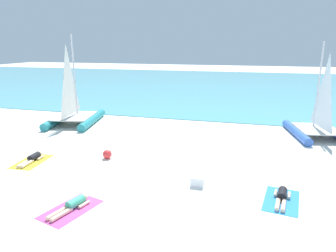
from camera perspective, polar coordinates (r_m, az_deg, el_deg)
name	(u,v)px	position (r m, az deg, el deg)	size (l,w,h in m)	color
ground_plane	(188,125)	(20.03, 3.74, 0.25)	(120.00, 120.00, 0.00)	white
ocean_water	(220,85)	(40.66, 9.80, 7.65)	(120.00, 40.00, 0.05)	#5BB2C1
sailboat_teal	(74,111)	(21.01, -17.22, 2.70)	(3.61, 4.87, 5.76)	teal
sailboat_blue	(317,124)	(19.12, 26.21, 0.42)	(3.27, 4.45, 5.28)	blue
towel_left	(32,162)	(15.08, -24.17, -6.09)	(1.10, 1.90, 0.01)	yellow
sunbather_left	(32,158)	(15.09, -24.08, -5.56)	(0.57, 1.57, 0.30)	black
towel_middle	(71,209)	(10.54, -17.73, -14.65)	(1.10, 1.90, 0.01)	#D84C99
sunbather_middle	(72,205)	(10.52, -17.50, -13.92)	(0.80, 1.55, 0.30)	#3FB28C
towel_right	(281,200)	(11.25, 20.48, -12.94)	(1.10, 1.90, 0.01)	#338CD8
sunbather_right	(282,196)	(11.25, 20.57, -12.22)	(0.64, 1.57, 0.30)	black
beach_ball	(107,154)	(14.35, -11.32, -5.21)	(0.42, 0.42, 0.42)	red
cooler_box	(197,181)	(11.54, 5.53, -10.29)	(0.50, 0.36, 0.36)	white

